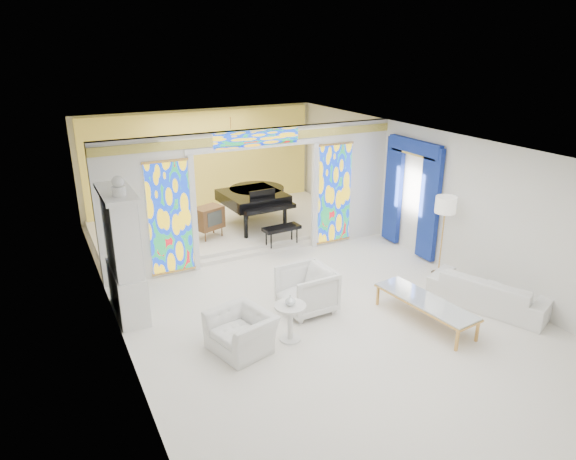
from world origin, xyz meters
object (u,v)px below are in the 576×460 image
china_cabinet (124,255)px  sofa (489,291)px  armchair_right (307,290)px  armchair_left (241,332)px  coffee_table (425,302)px  tv_console (209,218)px  grand_piano (256,197)px

china_cabinet → sofa: (6.17, -2.86, -0.85)m
armchair_right → armchair_left: bearing=-69.6°
china_cabinet → coffee_table: (4.68, -2.76, -0.76)m
armchair_right → tv_console: size_ratio=1.17×
armchair_left → sofa: size_ratio=0.46×
armchair_right → sofa: bearing=63.8°
armchair_right → tv_console: (-0.52, 4.08, 0.27)m
armchair_right → coffee_table: bearing=49.8°
armchair_right → grand_piano: grand_piano is taller
coffee_table → tv_console: bearing=112.2°
china_cabinet → grand_piano: size_ratio=0.94×
sofa → tv_console: size_ratio=2.73×
tv_console → coffee_table: bearing=-88.3°
armchair_right → sofa: (3.17, -1.44, -0.11)m
coffee_table → tv_console: (-2.21, 5.42, 0.28)m
armchair_left → sofa: 4.82m
armchair_right → tv_console: tv_console is taller
armchair_left → armchair_right: 1.71m
coffee_table → tv_console: tv_console is taller
china_cabinet → armchair_right: 3.39m
china_cabinet → tv_console: 3.66m
grand_piano → tv_console: grand_piano is taller
armchair_right → coffee_table: (1.69, -1.34, -0.02)m
armchair_right → china_cabinet: bearing=-117.2°
armchair_left → armchair_right: (1.58, 0.65, 0.10)m
china_cabinet → armchair_right: (2.99, -1.42, -0.74)m
armchair_left → tv_console: size_ratio=1.25×
china_cabinet → armchair_left: (1.41, -2.07, -0.84)m
china_cabinet → grand_piano: china_cabinet is taller
sofa → coffee_table: sofa is taller
armchair_left → armchair_right: armchair_right is taller
sofa → tv_console: tv_console is taller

